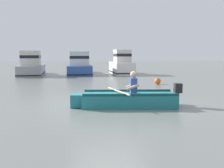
# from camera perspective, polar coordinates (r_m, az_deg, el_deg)

# --- Properties ---
(ground_plane) EXTENTS (120.00, 120.00, 0.00)m
(ground_plane) POSITION_cam_1_polar(r_m,az_deg,el_deg) (9.76, -0.43, -4.09)
(ground_plane) COLOR slate
(rowboat_with_person) EXTENTS (3.73, 1.97, 1.19)m
(rowboat_with_person) POSITION_cam_1_polar(r_m,az_deg,el_deg) (9.17, 3.11, -3.17)
(rowboat_with_person) COLOR #1E727A
(rowboat_with_person) RESTS_ON ground
(moored_boat_grey) EXTENTS (2.03, 5.29, 2.06)m
(moored_boat_grey) POSITION_cam_1_polar(r_m,az_deg,el_deg) (23.90, -16.46, 3.59)
(moored_boat_grey) COLOR gray
(moored_boat_grey) RESTS_ON ground
(moored_boat_blue) EXTENTS (2.20, 6.40, 2.00)m
(moored_boat_blue) POSITION_cam_1_polar(r_m,az_deg,el_deg) (24.68, -6.86, 3.82)
(moored_boat_blue) COLOR #2D519E
(moored_boat_blue) RESTS_ON ground
(moored_boat_white) EXTENTS (1.66, 4.66, 2.16)m
(moored_boat_white) POSITION_cam_1_polar(r_m,az_deg,el_deg) (24.43, 2.01, 4.01)
(moored_boat_white) COLOR white
(moored_boat_white) RESTS_ON ground
(mooring_buoy) EXTENTS (0.37, 0.37, 0.37)m
(mooring_buoy) POSITION_cam_1_polar(r_m,az_deg,el_deg) (16.21, 9.52, 0.61)
(mooring_buoy) COLOR #E55919
(mooring_buoy) RESTS_ON ground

